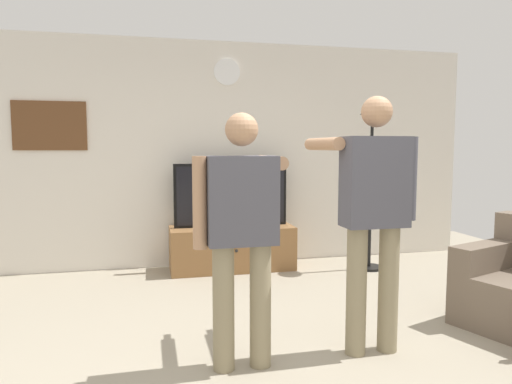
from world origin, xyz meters
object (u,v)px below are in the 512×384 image
object	(u,v)px
television	(231,195)
person_standing_nearer_lamp	(242,225)
floor_lamp	(372,151)
framed_picture	(50,126)
person_standing_nearer_couch	(374,208)
wall_clock	(227,72)
tv_stand	(232,248)

from	to	relation	value
television	person_standing_nearer_lamp	distance (m)	2.53
floor_lamp	framed_picture	bearing A→B (deg)	169.78
person_standing_nearer_couch	framed_picture	bearing A→B (deg)	133.21
television	framed_picture	xyz separation A→B (m)	(-2.00, 0.25, 0.80)
wall_clock	framed_picture	distance (m)	2.11
framed_picture	floor_lamp	xyz separation A→B (m)	(3.59, -0.65, -0.28)
person_standing_nearer_lamp	person_standing_nearer_couch	xyz separation A→B (m)	(0.93, 0.02, 0.08)
television	person_standing_nearer_couch	world-z (taller)	person_standing_nearer_couch
television	person_standing_nearer_couch	distance (m)	2.54
tv_stand	person_standing_nearer_couch	size ratio (longest dim) A/B	0.81
person_standing_nearer_lamp	framed_picture	bearing A→B (deg)	120.67
tv_stand	television	distance (m)	0.63
television	floor_lamp	distance (m)	1.72
television	person_standing_nearer_couch	size ratio (longest dim) A/B	0.75
wall_clock	floor_lamp	distance (m)	1.95
tv_stand	framed_picture	world-z (taller)	framed_picture
tv_stand	wall_clock	size ratio (longest dim) A/B	4.60
person_standing_nearer_lamp	television	bearing A→B (deg)	81.45
person_standing_nearer_couch	tv_stand	bearing A→B (deg)	102.89
tv_stand	person_standing_nearer_lamp	size ratio (longest dim) A/B	0.87
television	framed_picture	distance (m)	2.17
wall_clock	tv_stand	bearing A→B (deg)	-90.00
wall_clock	person_standing_nearer_couch	size ratio (longest dim) A/B	0.18
person_standing_nearer_lamp	person_standing_nearer_couch	distance (m)	0.93
wall_clock	person_standing_nearer_couch	bearing A→B (deg)	-78.45
floor_lamp	person_standing_nearer_couch	world-z (taller)	floor_lamp
floor_lamp	person_standing_nearer_lamp	bearing A→B (deg)	-133.11
wall_clock	person_standing_nearer_lamp	bearing A→B (deg)	-97.80
person_standing_nearer_lamp	floor_lamp	bearing A→B (deg)	46.89
tv_stand	floor_lamp	distance (m)	1.99
television	framed_picture	world-z (taller)	framed_picture
tv_stand	person_standing_nearer_lamp	distance (m)	2.57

